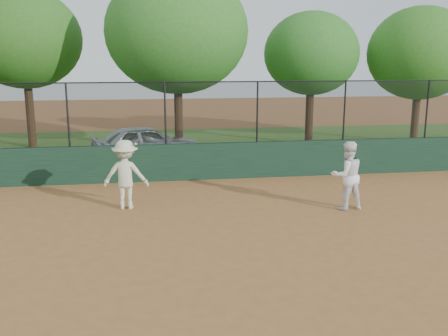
{
  "coord_description": "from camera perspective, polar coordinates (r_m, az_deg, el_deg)",
  "views": [
    {
      "loc": [
        -1.11,
        -9.96,
        3.91
      ],
      "look_at": [
        0.8,
        2.2,
        1.2
      ],
      "focal_mm": 40.0,
      "sensor_mm": 36.0,
      "label": 1
    }
  ],
  "objects": [
    {
      "name": "player_second",
      "position": [
        13.46,
        13.86,
        -0.84
      ],
      "size": [
        0.95,
        0.78,
        1.82
      ],
      "primitive_type": "imported",
      "rotation": [
        0.0,
        0.0,
        3.25
      ],
      "color": "white",
      "rests_on": "ground"
    },
    {
      "name": "grass_strip",
      "position": [
        22.33,
        -5.94,
        2.27
      ],
      "size": [
        36.0,
        12.0,
        0.01
      ],
      "primitive_type": "cube",
      "color": "#325A1C",
      "rests_on": "ground"
    },
    {
      "name": "back_wall",
      "position": [
        16.33,
        -4.84,
        0.68
      ],
      "size": [
        26.0,
        0.2,
        1.2
      ],
      "primitive_type": "cube",
      "color": "#193724",
      "rests_on": "ground"
    },
    {
      "name": "parked_car",
      "position": [
        19.52,
        -8.9,
        2.82
      ],
      "size": [
        4.44,
        2.67,
        1.41
      ],
      "primitive_type": "imported",
      "rotation": [
        0.0,
        0.0,
        1.83
      ],
      "color": "silver",
      "rests_on": "ground"
    },
    {
      "name": "fence_assembly",
      "position": [
        16.08,
        -5.05,
        6.39
      ],
      "size": [
        26.0,
        0.06,
        2.0
      ],
      "color": "black",
      "rests_on": "back_wall"
    },
    {
      "name": "tree_4",
      "position": [
        25.05,
        21.54,
        12.08
      ],
      "size": [
        4.88,
        4.44,
        6.25
      ],
      "color": "#4D311B",
      "rests_on": "ground"
    },
    {
      "name": "tree_1",
      "position": [
        23.77,
        -21.88,
        13.5
      ],
      "size": [
        4.93,
        4.48,
        6.86
      ],
      "color": "#482D19",
      "rests_on": "ground"
    },
    {
      "name": "tree_2",
      "position": [
        20.95,
        -5.4,
        15.24
      ],
      "size": [
        5.8,
        5.28,
        7.48
      ],
      "color": "#442C18",
      "rests_on": "ground"
    },
    {
      "name": "tree_3",
      "position": [
        23.28,
        9.98,
        12.73
      ],
      "size": [
        4.31,
        3.91,
        5.99
      ],
      "color": "#422816",
      "rests_on": "ground"
    },
    {
      "name": "ground",
      "position": [
        10.75,
        -2.43,
        -8.91
      ],
      "size": [
        80.0,
        80.0,
        0.0
      ],
      "primitive_type": "plane",
      "color": "#9F6233",
      "rests_on": "ground"
    },
    {
      "name": "player_main",
      "position": [
        13.37,
        -11.17,
        -0.75
      ],
      "size": [
        1.28,
        0.85,
        1.84
      ],
      "color": "beige",
      "rests_on": "ground"
    }
  ]
}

